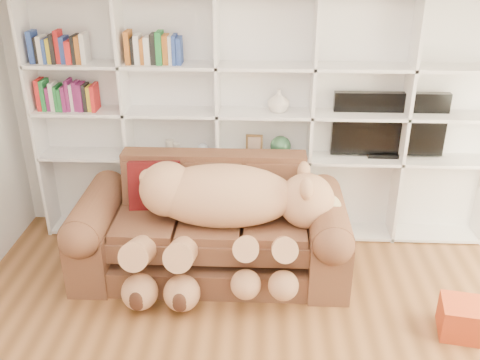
{
  "coord_description": "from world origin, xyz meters",
  "views": [
    {
      "loc": [
        -0.02,
        -2.53,
        2.9
      ],
      "look_at": [
        -0.2,
        1.63,
        0.91
      ],
      "focal_mm": 40.0,
      "sensor_mm": 36.0,
      "label": 1
    }
  ],
  "objects_px": {
    "tv": "(389,125)",
    "sofa": "(212,232)",
    "teddy_bear": "(223,212)",
    "gift_box": "(463,319)"
  },
  "relations": [
    {
      "from": "tv",
      "to": "sofa",
      "type": "bearing_deg",
      "value": -156.42
    },
    {
      "from": "sofa",
      "to": "tv",
      "type": "distance_m",
      "value": 1.97
    },
    {
      "from": "sofa",
      "to": "tv",
      "type": "relative_size",
      "value": 2.24
    },
    {
      "from": "gift_box",
      "to": "teddy_bear",
      "type": "bearing_deg",
      "value": 162.47
    },
    {
      "from": "teddy_bear",
      "to": "gift_box",
      "type": "xyz_separation_m",
      "value": [
        1.91,
        -0.6,
        -0.57
      ]
    },
    {
      "from": "tv",
      "to": "gift_box",
      "type": "bearing_deg",
      "value": -75.88
    },
    {
      "from": "gift_box",
      "to": "tv",
      "type": "bearing_deg",
      "value": 104.12
    },
    {
      "from": "teddy_bear",
      "to": "tv",
      "type": "height_order",
      "value": "tv"
    },
    {
      "from": "gift_box",
      "to": "tv",
      "type": "xyz_separation_m",
      "value": [
        -0.38,
        1.53,
        1.04
      ]
    },
    {
      "from": "sofa",
      "to": "gift_box",
      "type": "bearing_deg",
      "value": -21.6
    }
  ]
}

